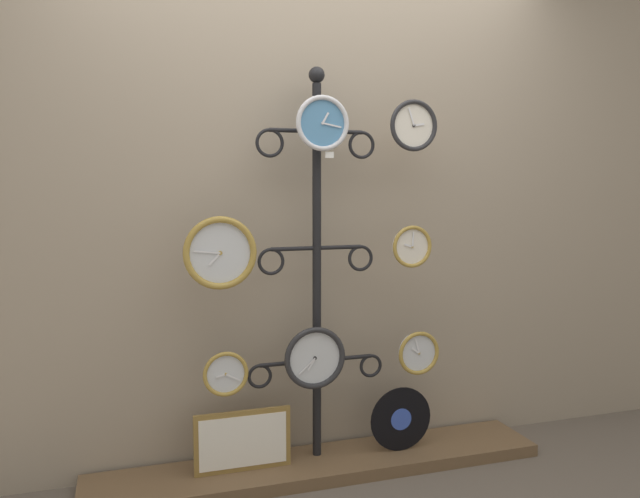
# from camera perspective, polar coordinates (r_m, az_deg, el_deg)

# --- Properties ---
(shop_wall) EXTENTS (4.40, 0.04, 2.80)m
(shop_wall) POSITION_cam_1_polar(r_m,az_deg,el_deg) (3.09, -1.20, 6.39)
(shop_wall) COLOR gray
(shop_wall) RESTS_ON ground_plane
(low_shelf) EXTENTS (2.20, 0.36, 0.06)m
(low_shelf) POSITION_cam_1_polar(r_m,az_deg,el_deg) (3.17, 0.06, -19.16)
(low_shelf) COLOR brown
(low_shelf) RESTS_ON ground_plane
(display_stand) EXTENTS (0.68, 0.38, 1.91)m
(display_stand) POSITION_cam_1_polar(r_m,az_deg,el_deg) (3.01, -0.29, -6.96)
(display_stand) COLOR black
(display_stand) RESTS_ON ground_plane
(clock_top_center) EXTENTS (0.25, 0.04, 0.25)m
(clock_top_center) POSITION_cam_1_polar(r_m,az_deg,el_deg) (2.84, 0.21, 11.42)
(clock_top_center) COLOR #4C84B2
(clock_top_right) EXTENTS (0.24, 0.04, 0.24)m
(clock_top_right) POSITION_cam_1_polar(r_m,az_deg,el_deg) (3.03, 8.52, 11.09)
(clock_top_right) COLOR silver
(clock_middle_left) EXTENTS (0.32, 0.04, 0.32)m
(clock_middle_left) POSITION_cam_1_polar(r_m,az_deg,el_deg) (2.76, -9.12, -0.35)
(clock_middle_left) COLOR silver
(clock_middle_right) EXTENTS (0.20, 0.04, 0.20)m
(clock_middle_right) POSITION_cam_1_polar(r_m,az_deg,el_deg) (3.01, 8.38, 0.23)
(clock_middle_right) COLOR silver
(clock_bottom_left) EXTENTS (0.21, 0.04, 0.21)m
(clock_bottom_left) POSITION_cam_1_polar(r_m,az_deg,el_deg) (2.87, -8.63, -11.21)
(clock_bottom_left) COLOR silver
(clock_bottom_center) EXTENTS (0.29, 0.04, 0.29)m
(clock_bottom_center) POSITION_cam_1_polar(r_m,az_deg,el_deg) (2.93, -0.49, -9.92)
(clock_bottom_center) COLOR silver
(clock_bottom_right) EXTENTS (0.22, 0.04, 0.22)m
(clock_bottom_right) POSITION_cam_1_polar(r_m,az_deg,el_deg) (3.14, 8.98, -9.36)
(clock_bottom_right) COLOR silver
(vinyl_record) EXTENTS (0.32, 0.01, 0.32)m
(vinyl_record) POSITION_cam_1_polar(r_m,az_deg,el_deg) (3.21, 7.40, -15.17)
(vinyl_record) COLOR black
(vinyl_record) RESTS_ON low_shelf
(picture_frame) EXTENTS (0.45, 0.02, 0.28)m
(picture_frame) POSITION_cam_1_polar(r_m,az_deg,el_deg) (3.01, -7.06, -17.01)
(picture_frame) COLOR olive
(picture_frame) RESTS_ON low_shelf
(price_tag_upper) EXTENTS (0.04, 0.00, 0.03)m
(price_tag_upper) POSITION_cam_1_polar(r_m,az_deg,el_deg) (2.84, 0.87, 8.61)
(price_tag_upper) COLOR white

